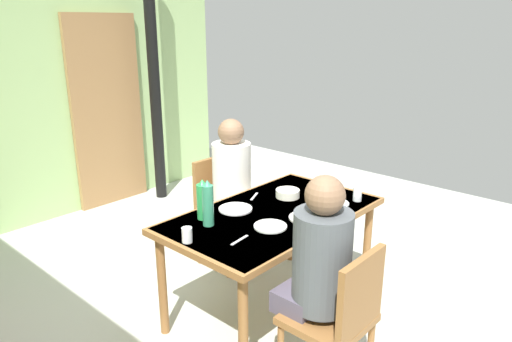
{
  "coord_description": "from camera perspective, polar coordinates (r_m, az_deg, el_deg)",
  "views": [
    {
      "loc": [
        -1.87,
        -1.78,
        1.92
      ],
      "look_at": [
        0.33,
        0.19,
        0.98
      ],
      "focal_mm": 33.11,
      "sensor_mm": 36.0,
      "label": 1
    }
  ],
  "objects": [
    {
      "name": "person_far_diner",
      "position": [
        3.67,
        -2.8,
        -0.45
      ],
      "size": [
        0.3,
        0.37,
        0.77
      ],
      "rotation": [
        0.0,
        0.0,
        3.14
      ],
      "color": "silver",
      "rests_on": "ground_plane"
    },
    {
      "name": "water_bottle_green_far",
      "position": [
        2.97,
        -6.44,
        -3.55
      ],
      "size": [
        0.08,
        0.08,
        0.26
      ],
      "color": "green",
      "rests_on": "dining_table"
    },
    {
      "name": "cutlery_fork_near",
      "position": [
        2.71,
        -2.0,
        -8.34
      ],
      "size": [
        0.15,
        0.03,
        0.0
      ],
      "primitive_type": "cube",
      "rotation": [
        0.0,
        0.0,
        0.12
      ],
      "color": "silver",
      "rests_on": "dining_table"
    },
    {
      "name": "drinking_glass_by_near_diner",
      "position": [
        3.34,
        12.16,
        -2.72
      ],
      "size": [
        0.06,
        0.06,
        0.1
      ],
      "primitive_type": "cylinder",
      "color": "silver",
      "rests_on": "dining_table"
    },
    {
      "name": "person_near_diner",
      "position": [
        2.44,
        7.7,
        -10.3
      ],
      "size": [
        0.3,
        0.37,
        0.77
      ],
      "color": "#524B5E",
      "rests_on": "ground_plane"
    },
    {
      "name": "drinking_glass_by_far_diner",
      "position": [
        2.7,
        -8.33,
        -7.65
      ],
      "size": [
        0.06,
        0.06,
        0.09
      ],
      "primitive_type": "cylinder",
      "color": "silver",
      "rests_on": "dining_table"
    },
    {
      "name": "dinner_plate_near_left",
      "position": [
        3.26,
        9.26,
        -3.87
      ],
      "size": [
        0.22,
        0.22,
        0.01
      ],
      "primitive_type": "cylinder",
      "color": "white",
      "rests_on": "dining_table"
    },
    {
      "name": "cutlery_knife_near",
      "position": [
        3.35,
        -0.21,
        -3.08
      ],
      "size": [
        0.14,
        0.08,
        0.0
      ],
      "primitive_type": "cube",
      "rotation": [
        0.0,
        0.0,
        3.59
      ],
      "color": "silver",
      "rests_on": "dining_table"
    },
    {
      "name": "chair_far_diner",
      "position": [
        3.85,
        -4.19,
        -4.04
      ],
      "size": [
        0.4,
        0.4,
        0.87
      ],
      "rotation": [
        0.0,
        0.0,
        3.14
      ],
      "color": "#8F5E32",
      "rests_on": "ground_plane"
    },
    {
      "name": "serving_bowl_center",
      "position": [
        3.35,
        3.84,
        -2.71
      ],
      "size": [
        0.17,
        0.17,
        0.05
      ],
      "primitive_type": "cylinder",
      "color": "silver",
      "rests_on": "dining_table"
    },
    {
      "name": "dinner_plate_near_right",
      "position": [
        3.13,
        -2.49,
        -4.59
      ],
      "size": [
        0.22,
        0.22,
        0.01
      ],
      "primitive_type": "cylinder",
      "color": "white",
      "rests_on": "dining_table"
    },
    {
      "name": "stove_pipe_column",
      "position": [
        5.22,
        -12.26,
        11.54
      ],
      "size": [
        0.12,
        0.12,
        2.79
      ],
      "primitive_type": "cylinder",
      "color": "black",
      "rests_on": "ground_plane"
    },
    {
      "name": "water_bottle_green_near",
      "position": [
        2.87,
        -5.83,
        -4.0
      ],
      "size": [
        0.07,
        0.07,
        0.29
      ],
      "color": "#368F69",
      "rests_on": "dining_table"
    },
    {
      "name": "dinner_plate_far_center",
      "position": [
        3.01,
        6.08,
        -5.64
      ],
      "size": [
        0.22,
        0.22,
        0.01
      ],
      "primitive_type": "cylinder",
      "color": "white",
      "rests_on": "dining_table"
    },
    {
      "name": "dining_table",
      "position": [
        3.12,
        2.06,
        -6.2
      ],
      "size": [
        1.46,
        0.84,
        0.73
      ],
      "color": "#8F5E32",
      "rests_on": "ground_plane"
    },
    {
      "name": "wall_back",
      "position": [
        4.94,
        -26.05,
        9.85
      ],
      "size": [
        4.44,
        0.1,
        2.79
      ],
      "primitive_type": "cube",
      "color": "#9EC07B",
      "rests_on": "ground_plane"
    },
    {
      "name": "chair_near_diner",
      "position": [
        2.53,
        10.09,
        -16.9
      ],
      "size": [
        0.4,
        0.4,
        0.87
      ],
      "color": "#8F5E32",
      "rests_on": "ground_plane"
    },
    {
      "name": "ground_plane",
      "position": [
        3.22,
        -1.46,
        -18.99
      ],
      "size": [
        7.19,
        7.19,
        0.0
      ],
      "primitive_type": "plane",
      "color": "#B8BDB1"
    },
    {
      "name": "door_wooden",
      "position": [
        5.26,
        -17.52,
        6.79
      ],
      "size": [
        0.8,
        0.05,
        2.0
      ],
      "primitive_type": "cube",
      "color": "#9B6F44",
      "rests_on": "ground_plane"
    },
    {
      "name": "dinner_plate_far_side",
      "position": [
        2.87,
        1.74,
        -6.69
      ],
      "size": [
        0.2,
        0.2,
        0.01
      ],
      "primitive_type": "cylinder",
      "color": "white",
      "rests_on": "dining_table"
    }
  ]
}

